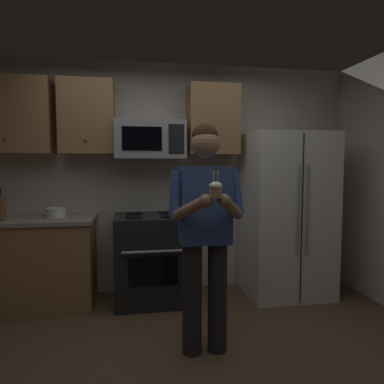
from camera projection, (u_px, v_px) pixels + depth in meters
The scene contains 10 objects.
ground_plane at pixel (184, 373), 2.43m from camera, with size 6.00×6.00×0.00m, color brown.
wall_back at pixel (162, 178), 4.05m from camera, with size 4.40×0.10×2.60m, color beige.
oven_range at pixel (152, 258), 3.71m from camera, with size 0.76×0.70×0.93m.
microwave at pixel (150, 140), 3.73m from camera, with size 0.74×0.41×0.40m.
refrigerator at pixel (286, 215), 3.89m from camera, with size 0.90×0.75×1.80m.
cabinet_row_upper at pixel (95, 118), 3.67m from camera, with size 2.78×0.36×0.76m.
counter_left at pixel (22, 263), 3.51m from camera, with size 1.44×0.66×0.92m.
bowl_large_white at pixel (56, 212), 3.56m from camera, with size 0.20×0.20×0.09m.
person at pixel (205, 226), 2.63m from camera, with size 0.60×0.48×1.76m.
cupcake at pixel (216, 189), 2.28m from camera, with size 0.09×0.09×0.17m.
Camera 1 is at (-0.33, -2.31, 1.45)m, focal length 32.58 mm.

